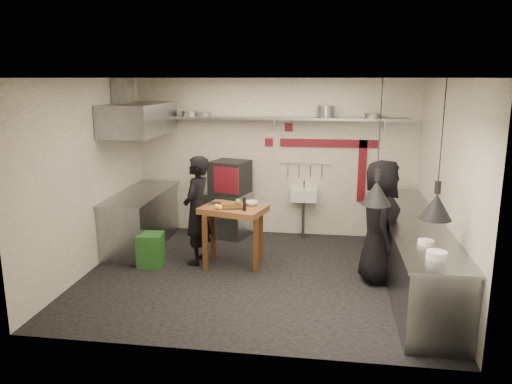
# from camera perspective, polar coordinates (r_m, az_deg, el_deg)

# --- Properties ---
(floor) EXTENTS (5.00, 5.00, 0.00)m
(floor) POSITION_cam_1_polar(r_m,az_deg,el_deg) (7.34, 0.23, -9.51)
(floor) COLOR black
(floor) RESTS_ON ground
(ceiling) EXTENTS (5.00, 5.00, 0.00)m
(ceiling) POSITION_cam_1_polar(r_m,az_deg,el_deg) (6.78, 0.25, 12.91)
(ceiling) COLOR beige
(ceiling) RESTS_ON floor
(wall_back) EXTENTS (5.00, 0.04, 2.80)m
(wall_back) POSITION_cam_1_polar(r_m,az_deg,el_deg) (8.98, 2.13, 3.94)
(wall_back) COLOR silver
(wall_back) RESTS_ON floor
(wall_front) EXTENTS (5.00, 0.04, 2.80)m
(wall_front) POSITION_cam_1_polar(r_m,az_deg,el_deg) (4.92, -3.22, -3.66)
(wall_front) COLOR silver
(wall_front) RESTS_ON floor
(wall_left) EXTENTS (0.04, 4.20, 2.80)m
(wall_left) POSITION_cam_1_polar(r_m,az_deg,el_deg) (7.68, -18.57, 1.74)
(wall_left) COLOR silver
(wall_left) RESTS_ON floor
(wall_right) EXTENTS (0.04, 4.20, 2.80)m
(wall_right) POSITION_cam_1_polar(r_m,az_deg,el_deg) (7.03, 20.84, 0.57)
(wall_right) COLOR silver
(wall_right) RESTS_ON floor
(red_band_horiz) EXTENTS (1.70, 0.02, 0.14)m
(red_band_horiz) POSITION_cam_1_polar(r_m,az_deg,el_deg) (8.87, 8.27, 5.53)
(red_band_horiz) COLOR maroon
(red_band_horiz) RESTS_ON wall_back
(red_band_vert) EXTENTS (0.14, 0.02, 1.10)m
(red_band_vert) POSITION_cam_1_polar(r_m,az_deg,el_deg) (8.96, 12.01, 2.35)
(red_band_vert) COLOR maroon
(red_band_vert) RESTS_ON wall_back
(red_tile_a) EXTENTS (0.14, 0.02, 0.14)m
(red_tile_a) POSITION_cam_1_polar(r_m,az_deg,el_deg) (8.87, 3.77, 7.39)
(red_tile_a) COLOR maroon
(red_tile_a) RESTS_ON wall_back
(red_tile_b) EXTENTS (0.14, 0.02, 0.14)m
(red_tile_b) POSITION_cam_1_polar(r_m,az_deg,el_deg) (8.93, 1.49, 5.71)
(red_tile_b) COLOR maroon
(red_tile_b) RESTS_ON wall_back
(back_shelf) EXTENTS (4.60, 0.34, 0.04)m
(back_shelf) POSITION_cam_1_polar(r_m,az_deg,el_deg) (8.72, 2.04, 8.44)
(back_shelf) COLOR slate
(back_shelf) RESTS_ON wall_back
(shelf_bracket_left) EXTENTS (0.04, 0.06, 0.24)m
(shelf_bracket_left) POSITION_cam_1_polar(r_m,az_deg,el_deg) (9.27, -9.73, 7.91)
(shelf_bracket_left) COLOR slate
(shelf_bracket_left) RESTS_ON wall_back
(shelf_bracket_mid) EXTENTS (0.04, 0.06, 0.24)m
(shelf_bracket_mid) POSITION_cam_1_polar(r_m,az_deg,el_deg) (8.87, 2.14, 7.87)
(shelf_bracket_mid) COLOR slate
(shelf_bracket_mid) RESTS_ON wall_back
(shelf_bracket_right) EXTENTS (0.04, 0.06, 0.24)m
(shelf_bracket_right) POSITION_cam_1_polar(r_m,az_deg,el_deg) (8.87, 14.54, 7.47)
(shelf_bracket_right) COLOR slate
(shelf_bracket_right) RESTS_ON wall_back
(pan_far_left) EXTENTS (0.38, 0.38, 0.09)m
(pan_far_left) POSITION_cam_1_polar(r_m,az_deg,el_deg) (9.00, -7.52, 8.89)
(pan_far_left) COLOR slate
(pan_far_left) RESTS_ON back_shelf
(pan_mid_left) EXTENTS (0.35, 0.35, 0.07)m
(pan_mid_left) POSITION_cam_1_polar(r_m,az_deg,el_deg) (8.93, -5.96, 8.84)
(pan_mid_left) COLOR slate
(pan_mid_left) RESTS_ON back_shelf
(stock_pot) EXTENTS (0.33, 0.33, 0.20)m
(stock_pot) POSITION_cam_1_polar(r_m,az_deg,el_deg) (8.65, 7.99, 9.09)
(stock_pot) COLOR slate
(stock_pot) RESTS_ON back_shelf
(pan_right) EXTENTS (0.30, 0.30, 0.08)m
(pan_right) POSITION_cam_1_polar(r_m,az_deg,el_deg) (8.69, 13.19, 8.49)
(pan_right) COLOR slate
(pan_right) RESTS_ON back_shelf
(oven_stand) EXTENTS (0.88, 0.84, 0.80)m
(oven_stand) POSITION_cam_1_polar(r_m,az_deg,el_deg) (9.04, -3.18, -2.50)
(oven_stand) COLOR slate
(oven_stand) RESTS_ON floor
(combi_oven) EXTENTS (0.75, 0.72, 0.58)m
(combi_oven) POSITION_cam_1_polar(r_m,az_deg,el_deg) (8.81, -2.98, 1.70)
(combi_oven) COLOR black
(combi_oven) RESTS_ON oven_stand
(oven_door) EXTENTS (0.46, 0.16, 0.46)m
(oven_door) POSITION_cam_1_polar(r_m,az_deg,el_deg) (8.54, -3.43, 1.35)
(oven_door) COLOR maroon
(oven_door) RESTS_ON combi_oven
(oven_glass) EXTENTS (0.39, 0.13, 0.34)m
(oven_glass) POSITION_cam_1_polar(r_m,az_deg,el_deg) (8.55, -3.34, 1.36)
(oven_glass) COLOR black
(oven_glass) RESTS_ON oven_door
(hand_sink) EXTENTS (0.46, 0.34, 0.22)m
(hand_sink) POSITION_cam_1_polar(r_m,az_deg,el_deg) (8.88, 5.50, -0.29)
(hand_sink) COLOR silver
(hand_sink) RESTS_ON wall_back
(sink_tap) EXTENTS (0.03, 0.03, 0.14)m
(sink_tap) POSITION_cam_1_polar(r_m,az_deg,el_deg) (8.84, 5.53, 0.84)
(sink_tap) COLOR slate
(sink_tap) RESTS_ON hand_sink
(sink_drain) EXTENTS (0.06, 0.06, 0.66)m
(sink_drain) POSITION_cam_1_polar(r_m,az_deg,el_deg) (8.95, 5.43, -3.09)
(sink_drain) COLOR slate
(sink_drain) RESTS_ON floor
(utensil_rail) EXTENTS (0.90, 0.02, 0.02)m
(utensil_rail) POSITION_cam_1_polar(r_m,az_deg,el_deg) (8.91, 5.62, 3.30)
(utensil_rail) COLOR slate
(utensil_rail) RESTS_ON wall_back
(counter_right) EXTENTS (0.70, 3.80, 0.90)m
(counter_right) POSITION_cam_1_polar(r_m,az_deg,el_deg) (7.22, 17.51, -6.72)
(counter_right) COLOR slate
(counter_right) RESTS_ON floor
(counter_right_top) EXTENTS (0.76, 3.90, 0.03)m
(counter_right_top) POSITION_cam_1_polar(r_m,az_deg,el_deg) (7.08, 17.76, -3.16)
(counter_right_top) COLOR slate
(counter_right_top) RESTS_ON counter_right
(plate_stack) EXTENTS (0.22, 0.22, 0.09)m
(plate_stack) POSITION_cam_1_polar(r_m,az_deg,el_deg) (5.63, 19.93, -6.82)
(plate_stack) COLOR silver
(plate_stack) RESTS_ON counter_right_top
(small_bowl_right) EXTENTS (0.23, 0.23, 0.05)m
(small_bowl_right) POSITION_cam_1_polar(r_m,az_deg,el_deg) (6.09, 18.84, -5.45)
(small_bowl_right) COLOR silver
(small_bowl_right) RESTS_ON counter_right_top
(counter_left) EXTENTS (0.70, 1.90, 0.90)m
(counter_left) POSITION_cam_1_polar(r_m,az_deg,el_deg) (8.69, -12.97, -3.11)
(counter_left) COLOR slate
(counter_left) RESTS_ON floor
(counter_left_top) EXTENTS (0.76, 2.00, 0.03)m
(counter_left_top) POSITION_cam_1_polar(r_m,az_deg,el_deg) (8.57, -13.12, -0.13)
(counter_left_top) COLOR slate
(counter_left_top) RESTS_ON counter_left
(extractor_hood) EXTENTS (0.78, 1.60, 0.50)m
(extractor_hood) POSITION_cam_1_polar(r_m,az_deg,el_deg) (8.37, -13.23, 8.13)
(extractor_hood) COLOR slate
(extractor_hood) RESTS_ON ceiling
(hood_duct) EXTENTS (0.28, 0.28, 0.50)m
(hood_duct) POSITION_cam_1_polar(r_m,az_deg,el_deg) (8.44, -14.98, 10.79)
(hood_duct) COLOR slate
(hood_duct) RESTS_ON ceiling
(green_bin) EXTENTS (0.41, 0.41, 0.50)m
(green_bin) POSITION_cam_1_polar(r_m,az_deg,el_deg) (7.80, -11.93, -6.46)
(green_bin) COLOR #20531F
(green_bin) RESTS_ON floor
(prep_table) EXTENTS (1.06, 0.86, 0.92)m
(prep_table) POSITION_cam_1_polar(r_m,az_deg,el_deg) (7.59, -2.57, -5.05)
(prep_table) COLOR brown
(prep_table) RESTS_ON floor
(cutting_board) EXTENTS (0.39, 0.32, 0.02)m
(cutting_board) POSITION_cam_1_polar(r_m,az_deg,el_deg) (7.39, -2.50, -1.73)
(cutting_board) COLOR #4D2B13
(cutting_board) RESTS_ON prep_table
(pepper_mill) EXTENTS (0.05, 0.05, 0.20)m
(pepper_mill) POSITION_cam_1_polar(r_m,az_deg,el_deg) (7.19, -1.33, -1.42)
(pepper_mill) COLOR black
(pepper_mill) RESTS_ON prep_table
(lemon_a) EXTENTS (0.09, 0.09, 0.08)m
(lemon_a) POSITION_cam_1_polar(r_m,az_deg,el_deg) (7.32, -4.49, -1.68)
(lemon_a) COLOR yellow
(lemon_a) RESTS_ON prep_table
(lemon_b) EXTENTS (0.09, 0.09, 0.07)m
(lemon_b) POSITION_cam_1_polar(r_m,az_deg,el_deg) (7.30, -4.17, -1.74)
(lemon_b) COLOR yellow
(lemon_b) RESTS_ON prep_table
(veg_ball) EXTENTS (0.12, 0.12, 0.10)m
(veg_ball) POSITION_cam_1_polar(r_m,az_deg,el_deg) (7.53, -2.05, -1.15)
(veg_ball) COLOR olive
(veg_ball) RESTS_ON prep_table
(steel_tray) EXTENTS (0.20, 0.15, 0.03)m
(steel_tray) POSITION_cam_1_polar(r_m,az_deg,el_deg) (7.60, -4.72, -1.34)
(steel_tray) COLOR slate
(steel_tray) RESTS_ON prep_table
(bowl) EXTENTS (0.26, 0.26, 0.06)m
(bowl) POSITION_cam_1_polar(r_m,az_deg,el_deg) (7.53, -0.55, -1.29)
(bowl) COLOR silver
(bowl) RESTS_ON prep_table
(heat_lamp_near) EXTENTS (0.37, 0.37, 1.52)m
(heat_lamp_near) POSITION_cam_1_polar(r_m,az_deg,el_deg) (6.14, 13.90, 5.44)
(heat_lamp_near) COLOR black
(heat_lamp_near) RESTS_ON ceiling
(heat_lamp_far) EXTENTS (0.44, 0.44, 1.53)m
(heat_lamp_far) POSITION_cam_1_polar(r_m,az_deg,el_deg) (5.73, 20.37, 4.43)
(heat_lamp_far) COLOR black
(heat_lamp_far) RESTS_ON ceiling
(chef_left) EXTENTS (0.48, 0.66, 1.67)m
(chef_left) POSITION_cam_1_polar(r_m,az_deg,el_deg) (7.64, -6.76, -2.09)
(chef_left) COLOR black
(chef_left) RESTS_ON floor
(chef_right) EXTENTS (0.56, 0.85, 1.72)m
(chef_right) POSITION_cam_1_polar(r_m,az_deg,el_deg) (7.11, 14.02, -3.31)
(chef_right) COLOR black
(chef_right) RESTS_ON floor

